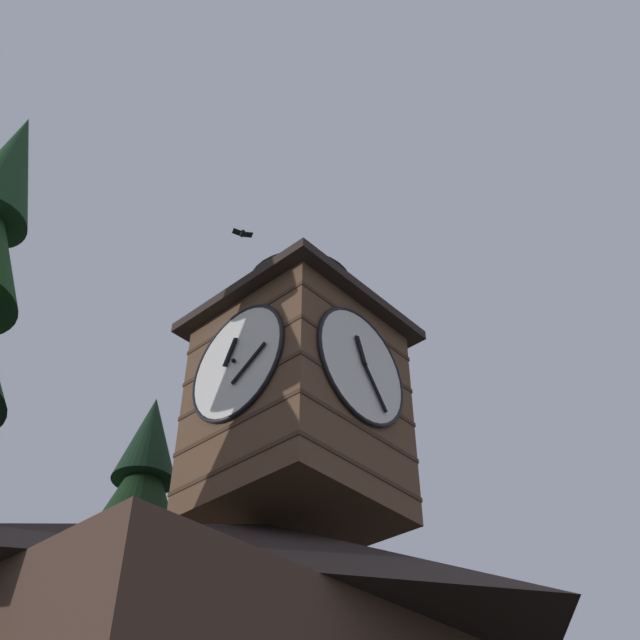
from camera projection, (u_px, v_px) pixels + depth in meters
The scene contains 2 objects.
clock_tower at pixel (298, 388), 18.14m from camera, with size 4.52×4.52×8.09m.
flying_bird_high at pixel (243, 233), 22.99m from camera, with size 0.63×0.47×0.16m.
Camera 1 is at (8.92, 8.85, 1.43)m, focal length 43.10 mm.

